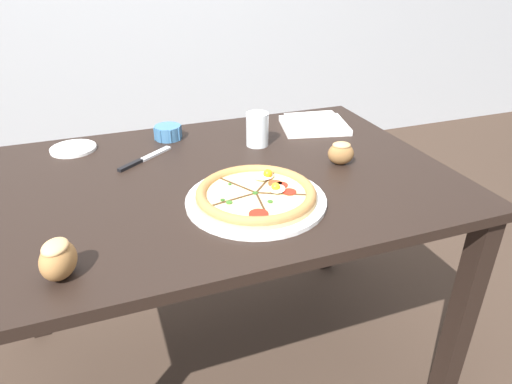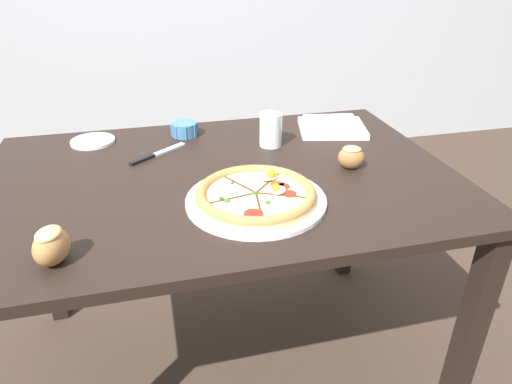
{
  "view_description": "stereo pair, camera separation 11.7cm",
  "coord_description": "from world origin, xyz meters",
  "px_view_note": "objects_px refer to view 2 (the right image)",
  "views": [
    {
      "loc": [
        -0.3,
        -1.15,
        1.36
      ],
      "look_at": [
        0.06,
        -0.19,
        0.81
      ],
      "focal_mm": 32.0,
      "sensor_mm": 36.0,
      "label": 1
    },
    {
      "loc": [
        -0.18,
        -1.19,
        1.36
      ],
      "look_at": [
        0.06,
        -0.19,
        0.81
      ],
      "focal_mm": 32.0,
      "sensor_mm": 36.0,
      "label": 2
    }
  ],
  "objects_px": {
    "napkin_folded": "(332,126)",
    "knife_main": "(157,154)",
    "bread_piece_near": "(351,157)",
    "water_glass": "(271,131)",
    "ramekin_bowl": "(185,129)",
    "dining_table": "(222,204)",
    "pizza": "(256,196)",
    "side_saucer": "(93,141)",
    "bread_piece_mid": "(51,245)"
  },
  "relations": [
    {
      "from": "dining_table",
      "to": "water_glass",
      "type": "xyz_separation_m",
      "value": [
        0.2,
        0.18,
        0.15
      ]
    },
    {
      "from": "ramekin_bowl",
      "to": "bread_piece_mid",
      "type": "relative_size",
      "value": 0.89
    },
    {
      "from": "bread_piece_near",
      "to": "water_glass",
      "type": "bearing_deg",
      "value": 128.73
    },
    {
      "from": "dining_table",
      "to": "pizza",
      "type": "xyz_separation_m",
      "value": [
        0.06,
        -0.19,
        0.12
      ]
    },
    {
      "from": "napkin_folded",
      "to": "bread_piece_near",
      "type": "distance_m",
      "value": 0.32
    },
    {
      "from": "ramekin_bowl",
      "to": "bread_piece_near",
      "type": "bearing_deg",
      "value": -40.64
    },
    {
      "from": "dining_table",
      "to": "napkin_folded",
      "type": "distance_m",
      "value": 0.53
    },
    {
      "from": "dining_table",
      "to": "bread_piece_near",
      "type": "xyz_separation_m",
      "value": [
        0.38,
        -0.05,
        0.14
      ]
    },
    {
      "from": "ramekin_bowl",
      "to": "bread_piece_near",
      "type": "xyz_separation_m",
      "value": [
        0.45,
        -0.39,
        0.01
      ]
    },
    {
      "from": "napkin_folded",
      "to": "bread_piece_mid",
      "type": "xyz_separation_m",
      "value": [
        -0.86,
        -0.59,
        0.03
      ]
    },
    {
      "from": "pizza",
      "to": "side_saucer",
      "type": "xyz_separation_m",
      "value": [
        -0.44,
        0.53,
        -0.01
      ]
    },
    {
      "from": "ramekin_bowl",
      "to": "napkin_folded",
      "type": "relative_size",
      "value": 0.36
    },
    {
      "from": "dining_table",
      "to": "ramekin_bowl",
      "type": "bearing_deg",
      "value": 101.4
    },
    {
      "from": "napkin_folded",
      "to": "bread_piece_mid",
      "type": "height_order",
      "value": "bread_piece_mid"
    },
    {
      "from": "bread_piece_near",
      "to": "knife_main",
      "type": "xyz_separation_m",
      "value": [
        -0.56,
        0.24,
        -0.03
      ]
    },
    {
      "from": "dining_table",
      "to": "ramekin_bowl",
      "type": "height_order",
      "value": "ramekin_bowl"
    },
    {
      "from": "napkin_folded",
      "to": "side_saucer",
      "type": "distance_m",
      "value": 0.84
    },
    {
      "from": "ramekin_bowl",
      "to": "water_glass",
      "type": "bearing_deg",
      "value": -30.63
    },
    {
      "from": "pizza",
      "to": "ramekin_bowl",
      "type": "distance_m",
      "value": 0.54
    },
    {
      "from": "bread_piece_near",
      "to": "water_glass",
      "type": "height_order",
      "value": "water_glass"
    },
    {
      "from": "dining_table",
      "to": "side_saucer",
      "type": "relative_size",
      "value": 9.37
    },
    {
      "from": "bread_piece_mid",
      "to": "water_glass",
      "type": "distance_m",
      "value": 0.8
    },
    {
      "from": "ramekin_bowl",
      "to": "knife_main",
      "type": "distance_m",
      "value": 0.19
    },
    {
      "from": "bread_piece_near",
      "to": "ramekin_bowl",
      "type": "bearing_deg",
      "value": 139.36
    },
    {
      "from": "dining_table",
      "to": "pizza",
      "type": "relative_size",
      "value": 3.74
    },
    {
      "from": "napkin_folded",
      "to": "water_glass",
      "type": "height_order",
      "value": "water_glass"
    },
    {
      "from": "napkin_folded",
      "to": "knife_main",
      "type": "bearing_deg",
      "value": -173.19
    },
    {
      "from": "bread_piece_near",
      "to": "side_saucer",
      "type": "height_order",
      "value": "bread_piece_near"
    },
    {
      "from": "napkin_folded",
      "to": "water_glass",
      "type": "distance_m",
      "value": 0.27
    },
    {
      "from": "bread_piece_near",
      "to": "water_glass",
      "type": "distance_m",
      "value": 0.29
    },
    {
      "from": "napkin_folded",
      "to": "bread_piece_near",
      "type": "height_order",
      "value": "bread_piece_near"
    },
    {
      "from": "bread_piece_near",
      "to": "knife_main",
      "type": "height_order",
      "value": "bread_piece_near"
    },
    {
      "from": "ramekin_bowl",
      "to": "bread_piece_near",
      "type": "height_order",
      "value": "bread_piece_near"
    },
    {
      "from": "napkin_folded",
      "to": "knife_main",
      "type": "distance_m",
      "value": 0.63
    },
    {
      "from": "knife_main",
      "to": "side_saucer",
      "type": "distance_m",
      "value": 0.26
    },
    {
      "from": "napkin_folded",
      "to": "bread_piece_near",
      "type": "bearing_deg",
      "value": -102.35
    },
    {
      "from": "bread_piece_near",
      "to": "knife_main",
      "type": "bearing_deg",
      "value": 156.97
    },
    {
      "from": "napkin_folded",
      "to": "side_saucer",
      "type": "xyz_separation_m",
      "value": [
        -0.83,
        0.09,
        -0.01
      ]
    },
    {
      "from": "pizza",
      "to": "side_saucer",
      "type": "height_order",
      "value": "pizza"
    },
    {
      "from": "ramekin_bowl",
      "to": "side_saucer",
      "type": "xyz_separation_m",
      "value": [
        -0.31,
        0.01,
        -0.02
      ]
    },
    {
      "from": "napkin_folded",
      "to": "side_saucer",
      "type": "height_order",
      "value": "napkin_folded"
    },
    {
      "from": "knife_main",
      "to": "napkin_folded",
      "type": "bearing_deg",
      "value": -30.38
    },
    {
      "from": "ramekin_bowl",
      "to": "water_glass",
      "type": "height_order",
      "value": "water_glass"
    },
    {
      "from": "pizza",
      "to": "bread_piece_near",
      "type": "distance_m",
      "value": 0.35
    },
    {
      "from": "knife_main",
      "to": "water_glass",
      "type": "xyz_separation_m",
      "value": [
        0.37,
        -0.01,
        0.04
      ]
    },
    {
      "from": "bread_piece_mid",
      "to": "side_saucer",
      "type": "relative_size",
      "value": 0.75
    },
    {
      "from": "pizza",
      "to": "napkin_folded",
      "type": "bearing_deg",
      "value": 48.75
    },
    {
      "from": "knife_main",
      "to": "water_glass",
      "type": "distance_m",
      "value": 0.37
    },
    {
      "from": "knife_main",
      "to": "ramekin_bowl",
      "type": "bearing_deg",
      "value": 18.69
    },
    {
      "from": "pizza",
      "to": "bread_piece_mid",
      "type": "height_order",
      "value": "bread_piece_mid"
    }
  ]
}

